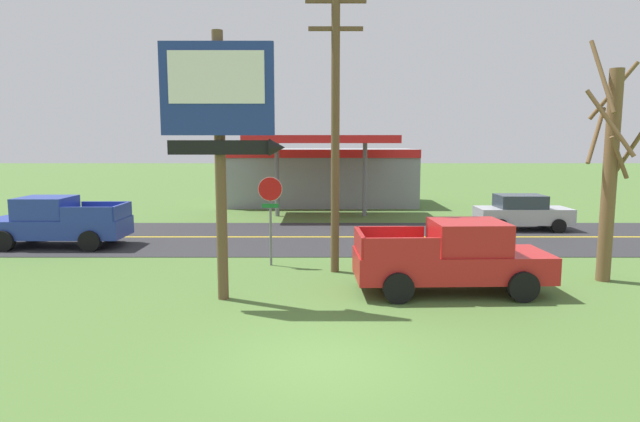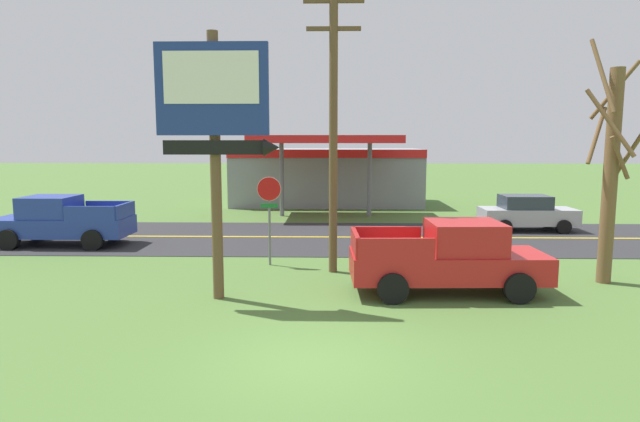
% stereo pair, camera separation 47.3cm
% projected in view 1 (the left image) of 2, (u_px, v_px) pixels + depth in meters
% --- Properties ---
extents(ground_plane, '(180.00, 180.00, 0.00)m').
position_uv_depth(ground_plane, '(321.00, 360.00, 10.12)').
color(ground_plane, '#4C7033').
extents(road_asphalt, '(140.00, 8.00, 0.02)m').
position_uv_depth(road_asphalt, '(320.00, 237.00, 23.01)').
color(road_asphalt, '#2B2B2D').
rests_on(road_asphalt, ground).
extents(road_centre_line, '(126.00, 0.20, 0.01)m').
position_uv_depth(road_centre_line, '(320.00, 237.00, 23.01)').
color(road_centre_line, gold).
rests_on(road_centre_line, road_asphalt).
extents(motel_sign, '(3.07, 0.54, 6.82)m').
position_uv_depth(motel_sign, '(220.00, 118.00, 13.35)').
color(motel_sign, brown).
rests_on(motel_sign, ground).
extents(stop_sign, '(0.80, 0.08, 2.95)m').
position_uv_depth(stop_sign, '(269.00, 205.00, 17.61)').
color(stop_sign, slate).
rests_on(stop_sign, ground).
extents(utility_pole, '(1.82, 0.26, 8.74)m').
position_uv_depth(utility_pole, '(334.00, 123.00, 16.41)').
color(utility_pole, brown).
rests_on(utility_pole, ground).
extents(bare_tree, '(1.78, 1.79, 6.97)m').
position_uv_depth(bare_tree, '(608.00, 169.00, 15.51)').
color(bare_tree, brown).
rests_on(bare_tree, ground).
extents(gas_station, '(12.00, 11.50, 4.40)m').
position_uv_depth(gas_station, '(320.00, 174.00, 34.91)').
color(gas_station, gray).
rests_on(gas_station, ground).
extents(pickup_red_parked_on_lawn, '(5.26, 2.38, 1.96)m').
position_uv_depth(pickup_red_parked_on_lawn, '(452.00, 257.00, 14.62)').
color(pickup_red_parked_on_lawn, red).
rests_on(pickup_red_parked_on_lawn, ground).
extents(pickup_blue_on_road, '(5.20, 2.24, 1.96)m').
position_uv_depth(pickup_blue_on_road, '(55.00, 222.00, 20.88)').
color(pickup_blue_on_road, '#233893').
rests_on(pickup_blue_on_road, ground).
extents(car_silver_near_lane, '(4.20, 2.00, 1.64)m').
position_uv_depth(car_silver_near_lane, '(521.00, 212.00, 24.91)').
color(car_silver_near_lane, '#A8AAAF').
rests_on(car_silver_near_lane, ground).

